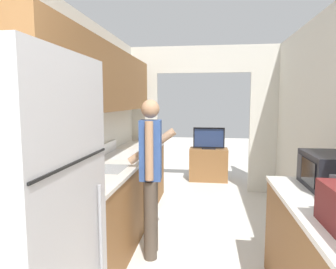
% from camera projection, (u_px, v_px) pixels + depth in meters
% --- Properties ---
extents(wall_left, '(0.38, 6.83, 2.50)m').
position_uv_depth(wall_left, '(75.00, 109.00, 2.92)').
color(wall_left, silver).
rests_on(wall_left, ground_plane).
extents(wall_far_with_doorway, '(2.89, 0.06, 2.50)m').
position_uv_depth(wall_far_with_doorway, '(203.00, 109.00, 5.16)').
color(wall_far_with_doorway, silver).
rests_on(wall_far_with_doorway, ground_plane).
extents(counter_left, '(0.62, 3.29, 0.89)m').
position_uv_depth(counter_left, '(115.00, 200.00, 3.43)').
color(counter_left, brown).
rests_on(counter_left, ground_plane).
extents(refrigerator, '(0.77, 0.78, 1.80)m').
position_uv_depth(refrigerator, '(7.00, 239.00, 1.48)').
color(refrigerator, '#B7B7BC').
rests_on(refrigerator, ground_plane).
extents(range_oven, '(0.66, 0.75, 1.03)m').
position_uv_depth(range_oven, '(128.00, 187.00, 3.94)').
color(range_oven, white).
rests_on(range_oven, ground_plane).
extents(person, '(0.51, 0.40, 1.59)m').
position_uv_depth(person, '(151.00, 174.00, 3.00)').
color(person, '#4C4238').
rests_on(person, ground_plane).
extents(microwave, '(0.35, 0.52, 0.28)m').
position_uv_depth(microwave, '(329.00, 171.00, 2.36)').
color(microwave, black).
rests_on(microwave, counter_right).
extents(tv_cabinet, '(0.74, 0.42, 0.64)m').
position_uv_depth(tv_cabinet, '(208.00, 164.00, 5.93)').
color(tv_cabinet, brown).
rests_on(tv_cabinet, ground_plane).
extents(television, '(0.60, 0.16, 0.42)m').
position_uv_depth(television, '(209.00, 138.00, 5.83)').
color(television, black).
rests_on(television, tv_cabinet).
extents(knife, '(0.06, 0.33, 0.02)m').
position_uv_depth(knife, '(143.00, 147.00, 4.48)').
color(knife, '#B7B7BC').
rests_on(knife, counter_left).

